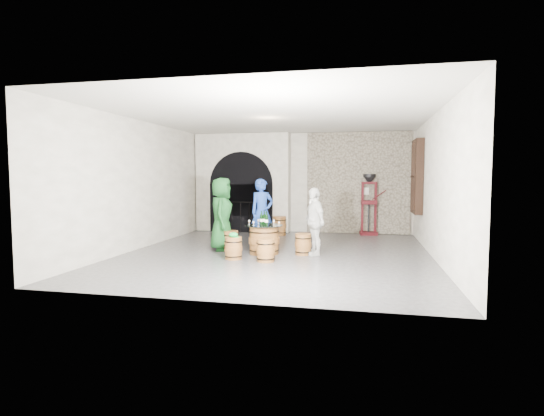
% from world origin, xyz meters
% --- Properties ---
extents(ground, '(8.00, 8.00, 0.00)m').
position_xyz_m(ground, '(0.00, 0.00, 0.00)').
color(ground, '#323234').
rests_on(ground, ground).
extents(wall_back, '(8.00, 0.00, 8.00)m').
position_xyz_m(wall_back, '(0.00, 4.00, 1.60)').
color(wall_back, silver).
rests_on(wall_back, ground).
extents(wall_front, '(8.00, 0.00, 8.00)m').
position_xyz_m(wall_front, '(0.00, -4.00, 1.60)').
color(wall_front, silver).
rests_on(wall_front, ground).
extents(wall_left, '(0.00, 8.00, 8.00)m').
position_xyz_m(wall_left, '(-3.50, 0.00, 1.60)').
color(wall_left, silver).
rests_on(wall_left, ground).
extents(wall_right, '(0.00, 8.00, 8.00)m').
position_xyz_m(wall_right, '(3.50, 0.00, 1.60)').
color(wall_right, silver).
rests_on(wall_right, ground).
extents(ceiling, '(8.00, 8.00, 0.00)m').
position_xyz_m(ceiling, '(0.00, 0.00, 3.20)').
color(ceiling, beige).
rests_on(ceiling, wall_back).
extents(stone_facing_panel, '(3.20, 0.12, 3.18)m').
position_xyz_m(stone_facing_panel, '(1.80, 3.94, 1.60)').
color(stone_facing_panel, gray).
rests_on(stone_facing_panel, ground).
extents(arched_opening, '(3.10, 0.60, 3.19)m').
position_xyz_m(arched_opening, '(-1.90, 3.74, 1.58)').
color(arched_opening, silver).
rests_on(arched_opening, ground).
extents(shuttered_window, '(0.23, 1.10, 2.00)m').
position_xyz_m(shuttered_window, '(3.38, 2.40, 1.80)').
color(shuttered_window, black).
rests_on(shuttered_window, wall_right).
extents(barrel_table, '(0.87, 0.87, 0.68)m').
position_xyz_m(barrel_table, '(-0.28, -0.14, 0.33)').
color(barrel_table, brown).
rests_on(barrel_table, ground).
extents(barrel_stool_left, '(0.40, 0.40, 0.49)m').
position_xyz_m(barrel_stool_left, '(-1.17, 0.08, 0.24)').
color(barrel_stool_left, brown).
rests_on(barrel_stool_left, ground).
extents(barrel_stool_far, '(0.40, 0.40, 0.49)m').
position_xyz_m(barrel_stool_far, '(-0.53, 0.74, 0.24)').
color(barrel_stool_far, brown).
rests_on(barrel_stool_far, ground).
extents(barrel_stool_right, '(0.40, 0.40, 0.49)m').
position_xyz_m(barrel_stool_right, '(0.62, -0.04, 0.24)').
color(barrel_stool_right, brown).
rests_on(barrel_stool_right, ground).
extents(barrel_stool_near_right, '(0.40, 0.40, 0.49)m').
position_xyz_m(barrel_stool_near_right, '(-0.04, -1.02, 0.24)').
color(barrel_stool_near_right, brown).
rests_on(barrel_stool_near_right, ground).
extents(barrel_stool_near_left, '(0.40, 0.40, 0.49)m').
position_xyz_m(barrel_stool_near_left, '(-0.79, -0.89, 0.24)').
color(barrel_stool_near_left, brown).
rests_on(barrel_stool_near_left, ground).
extents(green_cap, '(0.24, 0.20, 0.11)m').
position_xyz_m(green_cap, '(-0.79, -0.90, 0.53)').
color(green_cap, '#0C8D34').
rests_on(green_cap, barrel_stool_near_left).
extents(person_green, '(0.72, 0.96, 1.78)m').
position_xyz_m(person_green, '(-1.41, 0.13, 0.89)').
color(person_green, '#124219').
rests_on(person_green, ground).
extents(person_blue, '(0.76, 0.73, 1.75)m').
position_xyz_m(person_blue, '(-0.61, 1.06, 0.87)').
color(person_blue, navy).
rests_on(person_blue, ground).
extents(person_white, '(0.79, 0.98, 1.55)m').
position_xyz_m(person_white, '(0.87, -0.02, 0.78)').
color(person_white, silver).
rests_on(person_white, ground).
extents(wine_bottle_left, '(0.08, 0.08, 0.32)m').
position_xyz_m(wine_bottle_left, '(-0.36, -0.06, 0.81)').
color(wine_bottle_left, black).
rests_on(wine_bottle_left, barrel_table).
extents(wine_bottle_center, '(0.08, 0.08, 0.32)m').
position_xyz_m(wine_bottle_center, '(-0.21, -0.19, 0.81)').
color(wine_bottle_center, black).
rests_on(wine_bottle_center, barrel_table).
extents(wine_bottle_right, '(0.08, 0.08, 0.32)m').
position_xyz_m(wine_bottle_right, '(-0.30, -0.02, 0.81)').
color(wine_bottle_right, black).
rests_on(wine_bottle_right, barrel_table).
extents(tasting_glass_a, '(0.05, 0.05, 0.10)m').
position_xyz_m(tasting_glass_a, '(-0.50, -0.27, 0.73)').
color(tasting_glass_a, '#A96921').
rests_on(tasting_glass_a, barrel_table).
extents(tasting_glass_b, '(0.05, 0.05, 0.10)m').
position_xyz_m(tasting_glass_b, '(-0.06, -0.10, 0.73)').
color(tasting_glass_b, '#A96921').
rests_on(tasting_glass_b, barrel_table).
extents(tasting_glass_c, '(0.05, 0.05, 0.10)m').
position_xyz_m(tasting_glass_c, '(-0.50, 0.18, 0.73)').
color(tasting_glass_c, '#A96921').
rests_on(tasting_glass_c, barrel_table).
extents(tasting_glass_d, '(0.05, 0.05, 0.10)m').
position_xyz_m(tasting_glass_d, '(-0.11, 0.17, 0.73)').
color(tasting_glass_d, '#A96921').
rests_on(tasting_glass_d, barrel_table).
extents(tasting_glass_e, '(0.05, 0.05, 0.10)m').
position_xyz_m(tasting_glass_e, '(0.10, -0.25, 0.73)').
color(tasting_glass_e, '#A96921').
rests_on(tasting_glass_e, barrel_table).
extents(tasting_glass_f, '(0.05, 0.05, 0.10)m').
position_xyz_m(tasting_glass_f, '(-0.66, -0.05, 0.73)').
color(tasting_glass_f, '#A96921').
rests_on(tasting_glass_f, barrel_table).
extents(side_barrel, '(0.44, 0.44, 0.58)m').
position_xyz_m(side_barrel, '(-0.55, 3.08, 0.29)').
color(side_barrel, brown).
rests_on(side_barrel, ground).
extents(corking_press, '(0.79, 0.47, 1.88)m').
position_xyz_m(corking_press, '(2.14, 3.70, 1.09)').
color(corking_press, '#440B13').
rests_on(corking_press, ground).
extents(control_box, '(0.18, 0.10, 0.22)m').
position_xyz_m(control_box, '(2.05, 3.86, 1.35)').
color(control_box, silver).
rests_on(control_box, wall_back).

